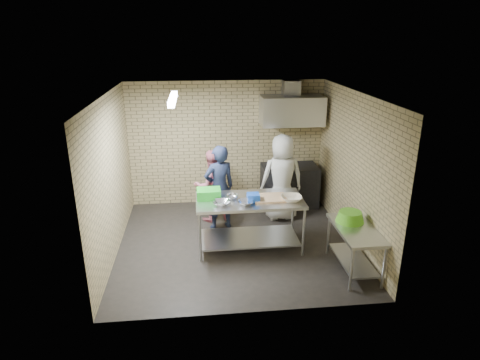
# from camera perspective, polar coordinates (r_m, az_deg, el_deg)

# --- Properties ---
(floor) EXTENTS (4.20, 4.20, 0.00)m
(floor) POSITION_cam_1_polar(r_m,az_deg,el_deg) (7.65, -0.59, -8.67)
(floor) COLOR black
(floor) RESTS_ON ground
(ceiling) EXTENTS (4.20, 4.20, 0.00)m
(ceiling) POSITION_cam_1_polar(r_m,az_deg,el_deg) (6.79, -0.67, 11.78)
(ceiling) COLOR black
(ceiling) RESTS_ON ground
(back_wall) EXTENTS (4.20, 0.06, 2.70)m
(back_wall) POSITION_cam_1_polar(r_m,az_deg,el_deg) (9.01, -1.87, 5.05)
(back_wall) COLOR tan
(back_wall) RESTS_ON ground
(front_wall) EXTENTS (4.20, 0.06, 2.70)m
(front_wall) POSITION_cam_1_polar(r_m,az_deg,el_deg) (5.26, 1.50, -6.11)
(front_wall) COLOR tan
(front_wall) RESTS_ON ground
(left_wall) EXTENTS (0.06, 4.00, 2.70)m
(left_wall) POSITION_cam_1_polar(r_m,az_deg,el_deg) (7.22, -17.45, 0.32)
(left_wall) COLOR tan
(left_wall) RESTS_ON ground
(right_wall) EXTENTS (0.06, 4.00, 2.70)m
(right_wall) POSITION_cam_1_polar(r_m,az_deg,el_deg) (7.59, 15.37, 1.46)
(right_wall) COLOR tan
(right_wall) RESTS_ON ground
(prep_table) EXTENTS (1.85, 0.92, 0.92)m
(prep_table) POSITION_cam_1_polar(r_m,az_deg,el_deg) (7.32, 1.31, -5.99)
(prep_table) COLOR silver
(prep_table) RESTS_ON floor
(side_counter) EXTENTS (0.60, 1.20, 0.75)m
(side_counter) POSITION_cam_1_polar(r_m,az_deg,el_deg) (6.93, 15.52, -9.19)
(side_counter) COLOR silver
(side_counter) RESTS_ON floor
(stove) EXTENTS (1.20, 0.70, 0.90)m
(stove) POSITION_cam_1_polar(r_m,az_deg,el_deg) (9.15, 6.82, -0.76)
(stove) COLOR black
(stove) RESTS_ON floor
(range_hood) EXTENTS (1.30, 0.60, 0.60)m
(range_hood) POSITION_cam_1_polar(r_m,az_deg,el_deg) (8.76, 7.19, 9.51)
(range_hood) COLOR silver
(range_hood) RESTS_ON back_wall
(hood_duct) EXTENTS (0.35, 0.30, 0.30)m
(hood_duct) POSITION_cam_1_polar(r_m,az_deg,el_deg) (8.84, 7.10, 12.55)
(hood_duct) COLOR #A5A8AD
(hood_duct) RESTS_ON back_wall
(wall_shelf) EXTENTS (0.80, 0.20, 0.04)m
(wall_shelf) POSITION_cam_1_polar(r_m,az_deg,el_deg) (9.05, 8.74, 8.60)
(wall_shelf) COLOR #3F2B19
(wall_shelf) RESTS_ON back_wall
(fluorescent_fixture) EXTENTS (0.10, 1.25, 0.08)m
(fluorescent_fixture) POSITION_cam_1_polar(r_m,az_deg,el_deg) (6.77, -9.28, 11.00)
(fluorescent_fixture) COLOR white
(fluorescent_fixture) RESTS_ON ceiling
(green_crate) EXTENTS (0.41, 0.31, 0.16)m
(green_crate) POSITION_cam_1_polar(r_m,az_deg,el_deg) (7.16, -4.35, -1.90)
(green_crate) COLOR green
(green_crate) RESTS_ON prep_table
(blue_tub) EXTENTS (0.21, 0.21, 0.13)m
(blue_tub) POSITION_cam_1_polar(r_m,az_deg,el_deg) (7.02, 1.85, -2.44)
(blue_tub) COLOR blue
(blue_tub) RESTS_ON prep_table
(cutting_board) EXTENTS (0.56, 0.43, 0.03)m
(cutting_board) POSITION_cam_1_polar(r_m,az_deg,el_deg) (7.16, 4.14, -2.48)
(cutting_board) COLOR #D9AE7D
(cutting_board) RESTS_ON prep_table
(mixing_bowl_a) EXTENTS (0.30, 0.30, 0.07)m
(mixing_bowl_a) POSITION_cam_1_polar(r_m,az_deg,el_deg) (6.89, -2.58, -3.18)
(mixing_bowl_a) COLOR silver
(mixing_bowl_a) RESTS_ON prep_table
(mixing_bowl_b) EXTENTS (0.23, 0.23, 0.07)m
(mixing_bowl_b) POSITION_cam_1_polar(r_m,az_deg,el_deg) (7.13, -1.11, -2.34)
(mixing_bowl_b) COLOR silver
(mixing_bowl_b) RESTS_ON prep_table
(mixing_bowl_c) EXTENTS (0.28, 0.28, 0.07)m
(mixing_bowl_c) POSITION_cam_1_polar(r_m,az_deg,el_deg) (6.90, 0.75, -3.13)
(mixing_bowl_c) COLOR silver
(mixing_bowl_c) RESTS_ON prep_table
(ceramic_bowl) EXTENTS (0.37, 0.37, 0.09)m
(ceramic_bowl) POSITION_cam_1_polar(r_m,az_deg,el_deg) (7.10, 7.12, -2.54)
(ceramic_bowl) COLOR beige
(ceramic_bowl) RESTS_ON prep_table
(green_basin) EXTENTS (0.46, 0.46, 0.17)m
(green_basin) POSITION_cam_1_polar(r_m,az_deg,el_deg) (6.92, 14.98, -4.89)
(green_basin) COLOR #59C626
(green_basin) RESTS_ON side_counter
(bottle_red) EXTENTS (0.07, 0.07, 0.18)m
(bottle_red) POSITION_cam_1_polar(r_m,az_deg,el_deg) (8.97, 7.21, 9.29)
(bottle_red) COLOR #B22619
(bottle_red) RESTS_ON wall_shelf
(man_navy) EXTENTS (0.71, 0.58, 1.67)m
(man_navy) POSITION_cam_1_polar(r_m,az_deg,el_deg) (7.89, -2.87, -1.09)
(man_navy) COLOR black
(man_navy) RESTS_ON floor
(woman_pink) EXTENTS (0.83, 0.72, 1.48)m
(woman_pink) POSITION_cam_1_polar(r_m,az_deg,el_deg) (8.29, -3.96, -0.78)
(woman_pink) COLOR #CF6D81
(woman_pink) RESTS_ON floor
(woman_white) EXTENTS (0.89, 0.60, 1.77)m
(woman_white) POSITION_cam_1_polar(r_m,az_deg,el_deg) (8.33, 5.81, 0.33)
(woman_white) COLOR silver
(woman_white) RESTS_ON floor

